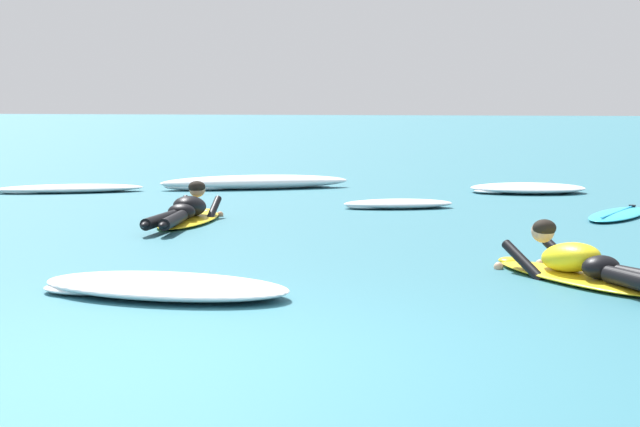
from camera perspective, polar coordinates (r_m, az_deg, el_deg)
name	(u,v)px	position (r m, az deg, el deg)	size (l,w,h in m)	color
ground_plane	(372,200)	(16.50, 2.72, 0.72)	(120.00, 120.00, 0.00)	#2D6B7A
surfer_near	(583,267)	(9.58, 13.60, -2.72)	(1.78, 2.32, 0.54)	yellow
surfer_far	(186,213)	(13.59, -7.03, 0.04)	(0.59, 2.55, 0.54)	yellow
drifting_surfboard	(618,214)	(14.79, 15.33, -0.03)	(1.22, 2.01, 0.16)	#2DB2D1
whitewater_front	(69,189)	(18.16, -12.98, 1.28)	(2.44, 1.44, 0.13)	white
whitewater_mid_left	(528,188)	(17.95, 10.82, 1.30)	(1.94, 1.27, 0.16)	white
whitewater_mid_right	(398,204)	(15.33, 4.12, 0.50)	(1.63, 0.92, 0.13)	white
whitewater_back	(255,182)	(18.37, -3.40, 1.63)	(3.21, 1.80, 0.23)	white
whitewater_far_band	(166,286)	(8.86, -8.06, -3.79)	(2.23, 1.33, 0.15)	white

